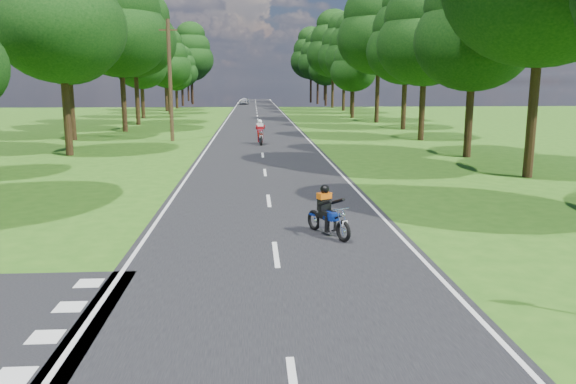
{
  "coord_description": "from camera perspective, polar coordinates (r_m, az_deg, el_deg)",
  "views": [
    {
      "loc": [
        -0.49,
        -10.54,
        3.97
      ],
      "look_at": [
        0.41,
        4.0,
        1.1
      ],
      "focal_mm": 35.0,
      "sensor_mm": 36.0,
      "label": 1
    }
  ],
  "objects": [
    {
      "name": "telegraph_pole",
      "position": [
        38.93,
        -11.89,
        11.06
      ],
      "size": [
        1.2,
        0.26,
        8.0
      ],
      "color": "#382616",
      "rests_on": "ground"
    },
    {
      "name": "ground",
      "position": [
        11.28,
        -0.82,
        -9.47
      ],
      "size": [
        160.0,
        160.0,
        0.0
      ],
      "primitive_type": "plane",
      "color": "#2B5C15",
      "rests_on": "ground"
    },
    {
      "name": "rider_near_blue",
      "position": [
        14.57,
        4.12,
        -1.91
      ],
      "size": [
        1.21,
        1.66,
        1.33
      ],
      "primitive_type": null,
      "rotation": [
        0.0,
        0.0,
        0.48
      ],
      "color": "#0D2997",
      "rests_on": "main_road"
    },
    {
      "name": "distant_car",
      "position": [
        100.77,
        -4.44,
        9.22
      ],
      "size": [
        1.95,
        3.77,
        1.23
      ],
      "primitive_type": "imported",
      "rotation": [
        0.0,
        0.0,
        -0.14
      ],
      "color": "#B3B5BB",
      "rests_on": "main_road"
    },
    {
      "name": "treeline",
      "position": [
        70.76,
        -2.03,
        14.61
      ],
      "size": [
        40.0,
        115.35,
        14.78
      ],
      "color": "black",
      "rests_on": "ground"
    },
    {
      "name": "road_markings",
      "position": [
        58.8,
        -3.2,
        7.28
      ],
      "size": [
        7.4,
        140.0,
        0.01
      ],
      "color": "silver",
      "rests_on": "main_road"
    },
    {
      "name": "main_road",
      "position": [
        60.67,
        -3.08,
        7.39
      ],
      "size": [
        7.0,
        140.0,
        0.02
      ],
      "primitive_type": "cube",
      "color": "black",
      "rests_on": "ground"
    },
    {
      "name": "rider_far_red",
      "position": [
        36.09,
        -2.84,
        6.12
      ],
      "size": [
        0.75,
        1.94,
        1.59
      ],
      "primitive_type": null,
      "rotation": [
        0.0,
        0.0,
        0.06
      ],
      "color": "#AD270D",
      "rests_on": "main_road"
    }
  ]
}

